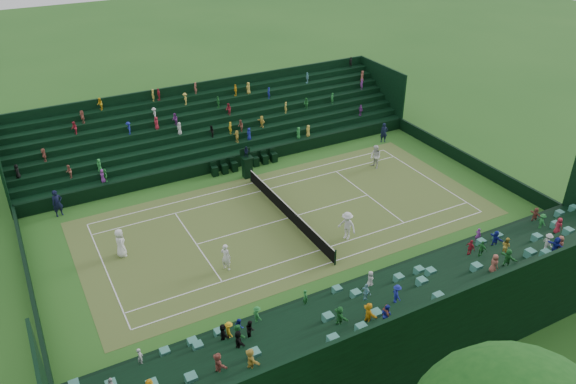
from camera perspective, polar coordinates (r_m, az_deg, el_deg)
name	(u,v)px	position (r m, az deg, el deg)	size (l,w,h in m)	color
ground	(288,218)	(37.16, 0.00, -2.68)	(160.00, 160.00, 0.00)	#265D1D
court_surface	(288,218)	(37.16, 0.00, -2.67)	(12.97, 26.77, 0.01)	#367125
perimeter_wall_north	(468,161)	(45.68, 17.86, 3.04)	(17.17, 0.20, 1.00)	black
perimeter_wall_south	(30,285)	(33.78, -24.76, -8.56)	(17.17, 0.20, 1.00)	black
perimeter_wall_east	(362,284)	(31.05, 7.54, -9.27)	(0.20, 31.77, 1.00)	black
perimeter_wall_west	(236,161)	(43.62, -5.30, 3.15)	(0.20, 31.77, 1.00)	black
north_grandstand	(414,316)	(27.97, 12.68, -12.21)	(6.60, 32.00, 4.90)	black
south_grandstand	(215,130)	(46.72, -7.42, 6.30)	(6.60, 32.00, 4.90)	black
tennis_net	(288,211)	(36.89, 0.00, -1.99)	(11.67, 0.10, 1.06)	black
umpire_chair	(247,164)	(41.80, -4.19, 2.83)	(0.80, 0.80, 2.50)	black
courtside_chairs	(245,164)	(43.38, -4.40, 2.89)	(0.49, 5.46, 1.06)	black
player_near_west	(120,243)	(34.64, -16.67, -4.97)	(0.89, 0.58, 1.83)	white
player_near_east	(226,257)	(32.34, -6.33, -6.57)	(0.63, 0.41, 1.73)	white
player_far_west	(376,157)	(43.64, 8.88, 3.55)	(0.90, 0.70, 1.86)	silver
player_far_east	(347,226)	(34.86, 6.01, -3.43)	(1.22, 0.71, 1.89)	white
line_judge_north	(384,133)	(48.21, 9.72, 5.96)	(0.61, 0.40, 1.68)	black
line_judge_south	(57,203)	(40.00, -22.38, -1.06)	(0.68, 0.45, 1.88)	black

